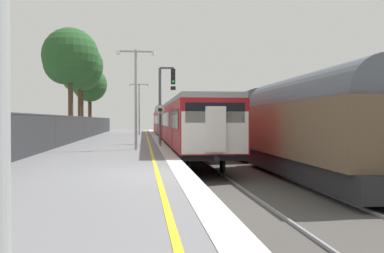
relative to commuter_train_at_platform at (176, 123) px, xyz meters
The scene contains 11 objects.
ground 25.23m from the commuter_train_at_platform, 88.76° to the right, with size 17.40×110.00×1.21m.
commuter_train_at_platform is the anchor object (origin of this frame).
freight_train_adjacent_track 7.89m from the commuter_train_at_platform, 59.51° to the right, with size 2.60×39.54×4.36m.
signal_gantry 9.85m from the commuter_train_at_platform, 98.74° to the right, with size 1.10×0.24×4.95m.
speed_limit_sign 12.44m from the commuter_train_at_platform, 98.54° to the right, with size 0.59×0.08×2.42m.
platform_lamp_mid 15.52m from the commuter_train_at_platform, 101.99° to the right, with size 2.00×0.20×5.14m.
platform_lamp_far 7.12m from the commuter_train_at_platform, 117.76° to the left, with size 2.00×0.20×5.22m.
background_tree_left 14.21m from the commuter_train_at_platform, 135.73° to the left, with size 4.31×4.24×8.82m.
background_tree_centre 17.35m from the commuter_train_at_platform, 122.30° to the left, with size 4.06×4.06×7.75m.
background_tree_right 11.57m from the commuter_train_at_platform, 150.73° to the left, with size 4.60×4.60×9.08m.
background_tree_back 10.42m from the commuter_train_at_platform, 159.91° to the right, with size 4.35×4.35×8.68m.
Camera 1 is at (-0.76, -12.02, 1.52)m, focal length 39.90 mm.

